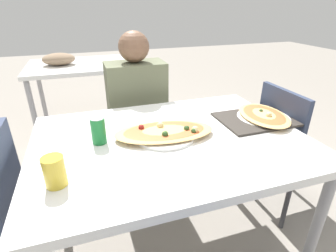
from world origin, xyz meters
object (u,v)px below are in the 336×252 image
chair_side_right (289,146)px  drink_glass (55,171)px  chair_far_seated (135,120)px  pizza_main (165,132)px  soda_can (98,131)px  person_seated (137,102)px  pizza_second (264,116)px  dining_table (171,150)px

chair_side_right → drink_glass: size_ratio=7.76×
chair_far_seated → pizza_main: size_ratio=1.74×
pizza_main → chair_side_right: bearing=3.7°
soda_can → drink_glass: bearing=-122.9°
person_seated → pizza_main: 0.66m
pizza_main → soda_can: 0.31m
chair_side_right → person_seated: size_ratio=0.75×
soda_can → chair_far_seated: bearing=67.3°
chair_far_seated → soda_can: chair_far_seated is taller
chair_side_right → pizza_second: 0.38m
dining_table → pizza_main: 0.09m
person_seated → soda_can: 0.71m
dining_table → pizza_second: 0.57m
person_seated → pizza_main: size_ratio=2.31×
chair_far_seated → person_seated: (-0.00, -0.11, 0.19)m
soda_can → dining_table: bearing=-9.8°
chair_far_seated → chair_side_right: same height
dining_table → chair_side_right: chair_side_right is taller
dining_table → pizza_main: size_ratio=2.54×
chair_far_seated → soda_can: size_ratio=7.04×
pizza_main → pizza_second: size_ratio=1.28×
person_seated → pizza_main: person_seated is taller
dining_table → pizza_second: bearing=4.7°
drink_glass → soda_can: bearing=57.1°
chair_far_seated → person_seated: person_seated is taller
drink_glass → dining_table: bearing=22.8°
dining_table → pizza_main: bearing=132.3°
drink_glass → chair_side_right: bearing=12.3°
chair_side_right → person_seated: (-0.85, 0.60, 0.19)m
chair_far_seated → pizza_main: 0.82m
chair_side_right → person_seated: person_seated is taller
dining_table → pizza_second: pizza_second is taller
chair_far_seated → drink_glass: (-0.48, -1.01, 0.30)m
chair_side_right → dining_table: bearing=-84.4°
chair_far_seated → chair_side_right: 1.11m
dining_table → person_seated: 0.68m
soda_can → pizza_second: 0.89m
dining_table → person_seated: size_ratio=1.10×
chair_far_seated → pizza_main: chair_far_seated is taller
dining_table → chair_far_seated: chair_far_seated is taller
drink_glass → pizza_second: (1.06, 0.26, -0.04)m
pizza_main → soda_can: soda_can is taller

